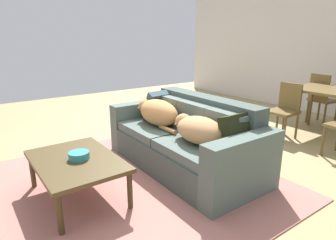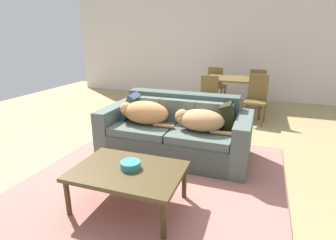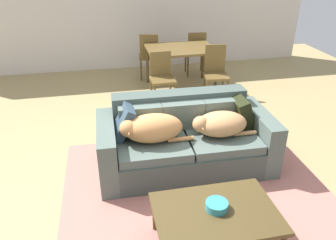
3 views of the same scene
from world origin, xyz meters
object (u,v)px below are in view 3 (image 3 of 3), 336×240
object	(u,v)px
couch	(184,141)
dining_chair_far_left	(149,54)
dining_chair_far_right	(196,51)
dining_chair_near_right	(216,70)
throw_pillow_by_left_arm	(122,121)
dog_on_right_cushion	(220,124)
coffee_table	(216,215)
bowl_on_coffee_table	(217,206)
dog_on_left_cushion	(151,128)
dining_table	(181,52)
throw_pillow_by_right_arm	(242,112)
dining_chair_near_left	(162,75)

from	to	relation	value
couch	dining_chair_far_left	bearing A→B (deg)	89.79
couch	dining_chair_far_right	xyz separation A→B (m)	(1.03, 3.14, 0.18)
dining_chair_near_right	throw_pillow_by_left_arm	bearing A→B (deg)	-126.78
dog_on_right_cushion	coffee_table	xyz separation A→B (m)	(-0.44, -1.18, -0.23)
bowl_on_coffee_table	dining_chair_near_right	distance (m)	3.40
dog_on_left_cushion	dining_table	world-z (taller)	dog_on_left_cushion
throw_pillow_by_right_arm	dining_chair_far_left	world-z (taller)	dining_chair_far_left
coffee_table	dining_table	xyz separation A→B (m)	(0.62, 3.85, 0.32)
bowl_on_coffee_table	dining_table	size ratio (longest dim) A/B	0.16
dog_on_left_cushion	dining_chair_near_left	size ratio (longest dim) A/B	0.95
throw_pillow_by_right_arm	dining_chair_far_right	size ratio (longest dim) A/B	0.40
coffee_table	dining_chair_far_right	world-z (taller)	dining_chair_far_right
throw_pillow_by_right_arm	dining_chair_near_left	world-z (taller)	dining_chair_near_left
dining_chair_far_right	throw_pillow_by_left_arm	bearing A→B (deg)	66.42
couch	throw_pillow_by_right_arm	distance (m)	0.79
throw_pillow_by_right_arm	dining_chair_far_left	xyz separation A→B (m)	(-0.66, 3.06, -0.11)
throw_pillow_by_left_arm	throw_pillow_by_right_arm	size ratio (longest dim) A/B	1.10
dog_on_right_cushion	dining_table	world-z (taller)	dining_table
dining_chair_near_left	throw_pillow_by_left_arm	bearing A→B (deg)	-114.69
dog_on_right_cushion	coffee_table	size ratio (longest dim) A/B	0.71
dog_on_left_cushion	coffee_table	size ratio (longest dim) A/B	0.78
dog_on_left_cushion	dining_chair_far_left	distance (m)	3.29
coffee_table	dining_chair_far_right	distance (m)	4.61
throw_pillow_by_left_arm	dining_chair_near_left	size ratio (longest dim) A/B	0.46
dog_on_right_cushion	dining_chair_near_left	bearing A→B (deg)	98.60
dog_on_left_cushion	dining_chair_near_left	xyz separation A→B (m)	(0.52, 2.06, -0.14)
couch	dog_on_left_cushion	distance (m)	0.53
bowl_on_coffee_table	dining_chair_near_right	size ratio (longest dim) A/B	0.21
dog_on_right_cushion	throw_pillow_by_right_arm	world-z (taller)	throw_pillow_by_right_arm
dog_on_left_cushion	throw_pillow_by_left_arm	size ratio (longest dim) A/B	2.06
coffee_table	bowl_on_coffee_table	bearing A→B (deg)	66.14
throw_pillow_by_left_arm	coffee_table	xyz separation A→B (m)	(0.66, -1.42, -0.27)
couch	dining_chair_near_left	distance (m)	1.93
throw_pillow_by_left_arm	couch	bearing A→B (deg)	-5.94
couch	dining_table	bearing A→B (deg)	78.42
couch	dining_chair_near_left	bearing A→B (deg)	88.21
dining_table	dining_chair_far_right	xyz separation A→B (m)	(0.48, 0.63, -0.19)
couch	dining_chair_near_right	bearing A→B (deg)	62.45
dog_on_right_cushion	throw_pillow_by_right_arm	size ratio (longest dim) A/B	2.07
coffee_table	bowl_on_coffee_table	world-z (taller)	bowl_on_coffee_table
dining_chair_near_right	dining_chair_far_right	distance (m)	1.23
bowl_on_coffee_table	dining_chair_near_left	xyz separation A→B (m)	(0.14, 3.23, 0.03)
dining_chair_far_left	dining_chair_far_right	distance (m)	0.97
dog_on_left_cushion	dining_table	distance (m)	2.83
couch	throw_pillow_by_left_arm	size ratio (longest dim) A/B	5.16
dining_chair_near_left	dining_chair_far_left	bearing A→B (deg)	90.56
throw_pillow_by_left_arm	dining_chair_far_right	size ratio (longest dim) A/B	0.44
couch	throw_pillow_by_right_arm	world-z (taller)	couch
couch	throw_pillow_by_left_arm	distance (m)	0.79
couch	dining_chair_far_right	bearing A→B (deg)	72.75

